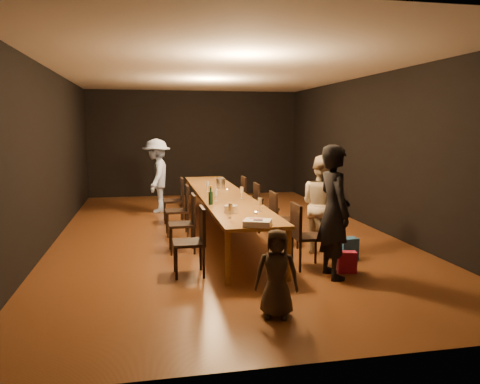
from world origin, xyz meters
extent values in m
plane|color=#3F220F|center=(0.00, 0.00, 0.00)|extent=(10.00, 10.00, 0.00)
cube|color=black|center=(0.00, 5.00, 1.50)|extent=(6.00, 0.04, 3.00)
cube|color=black|center=(0.00, -5.00, 1.50)|extent=(6.00, 0.04, 3.00)
cube|color=black|center=(-3.00, 0.00, 1.50)|extent=(0.04, 10.00, 3.00)
cube|color=black|center=(3.00, 0.00, 1.50)|extent=(0.04, 10.00, 3.00)
cube|color=silver|center=(0.00, 0.00, 3.00)|extent=(6.00, 10.00, 0.04)
cube|color=brown|center=(0.00, 0.00, 0.72)|extent=(0.90, 6.00, 0.05)
cylinder|color=brown|center=(-0.40, -2.90, 0.35)|extent=(0.08, 0.08, 0.70)
cylinder|color=brown|center=(0.40, -2.90, 0.35)|extent=(0.08, 0.08, 0.70)
cylinder|color=brown|center=(-0.40, 2.90, 0.35)|extent=(0.08, 0.08, 0.70)
cylinder|color=brown|center=(0.40, 2.90, 0.35)|extent=(0.08, 0.08, 0.70)
imported|color=black|center=(1.04, -2.84, 0.89)|extent=(0.44, 0.66, 1.77)
imported|color=beige|center=(1.31, -1.72, 0.78)|extent=(0.84, 0.93, 1.56)
imported|color=#93ADE4|center=(-1.15, 2.43, 0.86)|extent=(0.79, 1.19, 1.71)
imported|color=#382C1F|center=(-0.06, -3.97, 0.47)|extent=(0.54, 0.43, 0.95)
cube|color=#C21D47|center=(1.30, -2.72, 0.15)|extent=(0.27, 0.18, 0.30)
cube|color=#235599|center=(1.58, -2.14, 0.17)|extent=(0.29, 0.21, 0.34)
cube|color=white|center=(-0.01, -2.88, 0.79)|extent=(0.42, 0.38, 0.08)
cube|color=black|center=(-0.01, -2.91, 0.83)|extent=(0.14, 0.13, 0.00)
cube|color=red|center=(-0.01, -2.81, 0.83)|extent=(0.17, 0.09, 0.00)
cylinder|color=white|center=(-0.19, -1.95, 0.81)|extent=(0.20, 0.20, 0.11)
cylinder|color=silver|center=(0.10, 0.81, 0.85)|extent=(0.22, 0.22, 0.20)
cylinder|color=#B2B7B2|center=(0.15, -2.10, 0.77)|extent=(0.05, 0.05, 0.03)
cylinder|color=#B2B7B2|center=(0.15, 0.36, 0.77)|extent=(0.05, 0.05, 0.03)
cylinder|color=#B2B7B2|center=(0.15, 1.47, 0.77)|extent=(0.05, 0.05, 0.03)
camera|label=1|loc=(-1.38, -8.56, 2.02)|focal=35.00mm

